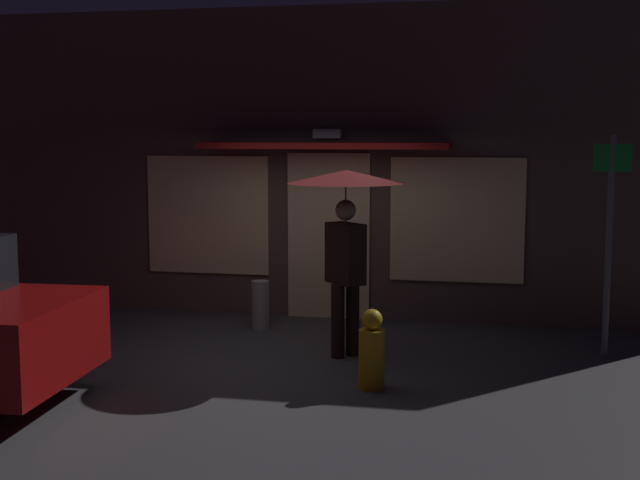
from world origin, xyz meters
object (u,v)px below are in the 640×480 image
Objects in this scene: sidewalk_bollard at (260,305)px; fire_hydrant at (372,352)px; street_sign_post at (609,232)px; person_with_umbrella at (346,209)px.

fire_hydrant is at bearing -52.03° from sidewalk_bollard.
street_sign_post reaches higher than fire_hydrant.
street_sign_post reaches higher than sidewalk_bollard.
fire_hydrant reaches higher than sidewalk_bollard.
person_with_umbrella is 3.37× the size of sidewalk_bollard.
person_with_umbrella reaches higher than fire_hydrant.
person_with_umbrella reaches higher than sidewalk_bollard.
person_with_umbrella is at bearing -40.70° from sidewalk_bollard.
street_sign_post is at bearing 56.42° from person_with_umbrella.
person_with_umbrella is at bearing -168.21° from street_sign_post.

